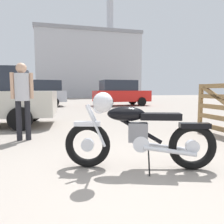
{
  "coord_description": "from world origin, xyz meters",
  "views": [
    {
      "loc": [
        -0.99,
        -2.35,
        1.08
      ],
      "look_at": [
        0.07,
        1.32,
        0.69
      ],
      "focal_mm": 34.25,
      "sensor_mm": 36.0,
      "label": 1
    }
  ],
  "objects_px": {
    "white_estate_far": "(120,93)",
    "red_hatchback_near": "(30,92)",
    "vintage_motorcycle": "(135,134)",
    "bystander": "(22,93)"
  },
  "relations": [
    {
      "from": "bystander",
      "to": "white_estate_far",
      "type": "distance_m",
      "value": 10.89
    },
    {
      "from": "bystander",
      "to": "white_estate_far",
      "type": "height_order",
      "value": "white_estate_far"
    },
    {
      "from": "vintage_motorcycle",
      "to": "bystander",
      "type": "relative_size",
      "value": 1.2
    },
    {
      "from": "vintage_motorcycle",
      "to": "white_estate_far",
      "type": "distance_m",
      "value": 12.31
    },
    {
      "from": "red_hatchback_near",
      "to": "bystander",
      "type": "bearing_deg",
      "value": 86.28
    },
    {
      "from": "white_estate_far",
      "to": "bystander",
      "type": "bearing_deg",
      "value": -121.02
    },
    {
      "from": "white_estate_far",
      "to": "red_hatchback_near",
      "type": "bearing_deg",
      "value": 174.22
    },
    {
      "from": "white_estate_far",
      "to": "vintage_motorcycle",
      "type": "bearing_deg",
      "value": -108.96
    },
    {
      "from": "bystander",
      "to": "red_hatchback_near",
      "type": "height_order",
      "value": "red_hatchback_near"
    },
    {
      "from": "bystander",
      "to": "red_hatchback_near",
      "type": "distance_m",
      "value": 9.96
    }
  ]
}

